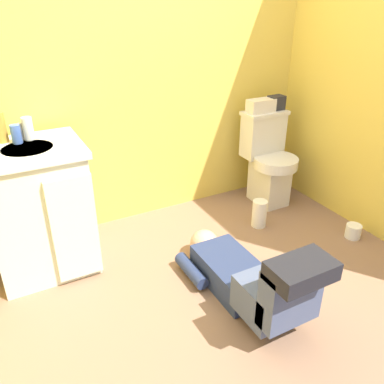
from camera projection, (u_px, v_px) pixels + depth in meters
ground_plane at (217, 285)px, 2.46m from camera, size 3.08×3.02×0.04m
wall_back at (142, 56)px, 2.73m from camera, size 2.74×0.08×2.40m
toilet at (268, 160)px, 3.25m from camera, size 0.36×0.46×0.75m
vanity_cabinet at (40, 209)px, 2.41m from camera, size 0.60×0.53×0.82m
faucet at (21, 131)px, 2.32m from camera, size 0.02×0.02×0.10m
person_plumber at (249, 278)px, 2.21m from camera, size 0.39×1.06×0.52m
tissue_box at (261, 106)px, 3.11m from camera, size 0.22×0.11×0.10m
toiletry_bag at (276, 103)px, 3.17m from camera, size 0.12×0.09×0.11m
bottle_amber at (1, 128)px, 2.26m from camera, size 0.06×0.06×0.17m
bottle_blue at (16, 134)px, 2.26m from camera, size 0.06×0.06×0.11m
bottle_white at (28, 128)px, 2.31m from camera, size 0.06×0.06×0.13m
paper_towel_roll at (259, 213)px, 2.99m from camera, size 0.11×0.11×0.21m
toilet_paper_roll at (353, 231)px, 2.87m from camera, size 0.11×0.11×0.10m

